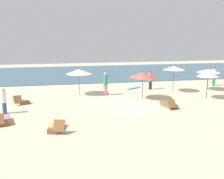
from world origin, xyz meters
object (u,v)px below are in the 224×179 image
lounger_0 (169,105)px  lounger_2 (56,127)px  lounger_1 (4,120)px  umbrella_3 (209,71)px  person_0 (214,76)px  umbrella_4 (143,75)px  person_1 (4,101)px  person_5 (105,84)px  surfboard (134,88)px  person_2 (150,80)px  lounger_4 (22,101)px  umbrella_1 (174,68)px  umbrella_2 (208,74)px  umbrella_0 (79,72)px

lounger_0 → lounger_2: (-7.82, -3.19, 0.00)m
lounger_1 → lounger_2: size_ratio=1.02×
umbrella_3 → person_0: bearing=46.5°
umbrella_4 → lounger_2: (-6.73, -5.95, -1.77)m
person_1 → person_5: (7.39, 4.09, 0.13)m
person_0 → surfboard: size_ratio=1.08×
umbrella_3 → umbrella_4: size_ratio=0.97×
person_2 → person_5: 4.84m
lounger_4 → lounger_0: bearing=-17.9°
person_0 → person_1: person_0 is taller
umbrella_1 → umbrella_2: umbrella_1 is taller
person_5 → surfboard: bearing=36.0°
umbrella_4 → lounger_2: umbrella_4 is taller
person_5 → person_2: bearing=19.4°
umbrella_2 → surfboard: (-4.51, 5.23, -2.00)m
person_0 → person_1: 19.79m
lounger_1 → lounger_4: 4.72m
umbrella_0 → umbrella_2: (9.88, -3.48, 0.04)m
lounger_0 → person_1: size_ratio=1.04×
umbrella_2 → lounger_2: umbrella_2 is taller
umbrella_4 → umbrella_2: bearing=-10.3°
umbrella_3 → lounger_4: 16.41m
umbrella_4 → lounger_4: 9.44m
umbrella_2 → person_5: bearing=159.4°
person_1 → surfboard: person_1 is taller
lounger_4 → person_1: person_1 is taller
lounger_1 → person_2: 13.99m
umbrella_2 → person_2: 5.62m
lounger_4 → surfboard: size_ratio=0.99×
umbrella_0 → umbrella_2: size_ratio=0.97×
lounger_1 → person_0: size_ratio=0.90×
person_2 → person_5: person_5 is taller
umbrella_0 → lounger_2: umbrella_0 is taller
umbrella_4 → lounger_0: (1.09, -2.76, -1.77)m
umbrella_4 → surfboard: umbrella_4 is taller
umbrella_1 → person_2: 2.52m
umbrella_0 → lounger_2: size_ratio=1.26×
umbrella_1 → lounger_2: bearing=-141.9°
lounger_0 → person_0: size_ratio=0.89×
lounger_2 → surfboard: bearing=54.5°
umbrella_0 → umbrella_1: bearing=-3.1°
lounger_1 → person_0: bearing=23.8°
person_0 → person_1: (-18.80, -6.17, -0.14)m
lounger_0 → lounger_4: lounger_0 is taller
person_2 → umbrella_4: bearing=-118.3°
lounger_2 → lounger_0: bearing=22.2°
surfboard → lounger_1: bearing=-140.7°
lounger_2 → person_2: person_2 is taller
person_2 → lounger_1: bearing=-146.5°
person_0 → lounger_2: bearing=-147.2°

